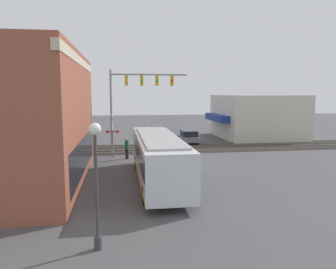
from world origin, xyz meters
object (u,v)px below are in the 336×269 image
at_px(crossing_signal, 113,132).
at_px(parked_car_grey, 189,137).
at_px(parked_car_blue, 158,131).
at_px(city_bus, 158,156).
at_px(streetlamp, 96,175).
at_px(pedestrian_near_bus, 191,167).
at_px(pedestrian_at_crossing, 127,148).

distance_m(crossing_signal, parked_car_grey, 11.36).
bearing_deg(parked_car_blue, crossing_signal, 157.55).
bearing_deg(city_bus, crossing_signal, 19.04).
xyz_separation_m(crossing_signal, parked_car_blue, (13.55, -5.60, -1.62)).
bearing_deg(parked_car_grey, streetlamp, 160.92).
bearing_deg(streetlamp, crossing_signal, -0.68).
bearing_deg(pedestrian_near_bus, parked_car_blue, -1.01).
bearing_deg(city_bus, parked_car_grey, -18.47).
height_order(parked_car_grey, pedestrian_at_crossing, pedestrian_at_crossing).
distance_m(city_bus, streetlamp, 9.35).
bearing_deg(parked_car_grey, pedestrian_near_bus, 168.58).
bearing_deg(parked_car_blue, pedestrian_near_bus, 178.99).
height_order(streetlamp, pedestrian_near_bus, streetlamp).
xyz_separation_m(city_bus, streetlamp, (-8.72, 3.21, 1.09)).
distance_m(parked_car_grey, pedestrian_near_bus, 16.09).
xyz_separation_m(parked_car_blue, pedestrian_near_bus, (-21.85, 0.39, 0.17)).
height_order(parked_car_blue, pedestrian_near_bus, pedestrian_near_bus).
bearing_deg(pedestrian_near_bus, streetlamp, 149.25).
height_order(streetlamp, parked_car_grey, streetlamp).
relative_size(pedestrian_near_bus, pedestrian_at_crossing, 0.91).
distance_m(city_bus, parked_car_blue, 22.42).
relative_size(city_bus, pedestrian_at_crossing, 6.58).
height_order(city_bus, crossing_signal, crossing_signal).
xyz_separation_m(pedestrian_near_bus, pedestrian_at_crossing, (7.45, 4.01, 0.09)).
relative_size(parked_car_blue, pedestrian_near_bus, 2.91).
height_order(parked_car_blue, pedestrian_at_crossing, pedestrian_at_crossing).
bearing_deg(parked_car_grey, crossing_signal, 131.66).
height_order(city_bus, parked_car_grey, city_bus).
height_order(parked_car_grey, parked_car_blue, parked_car_blue).
distance_m(streetlamp, pedestrian_at_crossing, 16.73).
bearing_deg(parked_car_blue, city_bus, 173.33).
xyz_separation_m(city_bus, pedestrian_near_bus, (0.40, -2.21, -0.83)).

